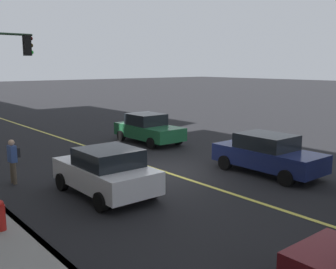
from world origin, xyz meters
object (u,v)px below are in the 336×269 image
car_green (148,128)px  pedestrian_with_backpack (13,158)px  car_navy (267,154)px  fire_hydrant (1,218)px  car_white (106,171)px

car_green → pedestrian_with_backpack: pedestrian_with_backpack is taller
car_navy → fire_hydrant: 10.03m
car_white → car_green: bearing=-45.5°
car_green → car_white: (-6.34, 6.46, 0.01)m
car_navy → pedestrian_with_backpack: (5.02, 8.23, 0.14)m
car_green → car_navy: (-8.13, 0.16, 0.01)m
car_green → car_white: car_green is taller
pedestrian_with_backpack → car_navy: bearing=-121.4°
pedestrian_with_backpack → fire_hydrant: size_ratio=1.73×
car_white → fire_hydrant: 3.88m
fire_hydrant → car_white: bearing=-73.3°
car_green → fire_hydrant: bearing=126.3°
car_green → fire_hydrant: (-7.46, 10.16, -0.33)m
car_green → car_white: bearing=134.5°
fire_hydrant → car_green: bearing=-53.7°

